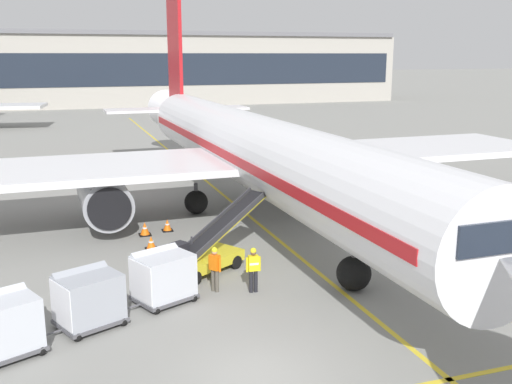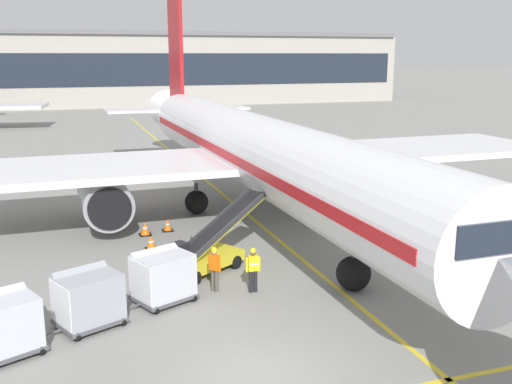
# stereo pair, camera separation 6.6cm
# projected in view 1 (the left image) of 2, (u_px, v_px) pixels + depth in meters

# --- Properties ---
(ground_plane) EXTENTS (600.00, 600.00, 0.00)m
(ground_plane) POSITION_uv_depth(u_px,v_px,m) (256.00, 376.00, 16.49)
(ground_plane) COLOR gray
(parked_airplane) EXTENTS (36.43, 46.67, 15.42)m
(parked_airplane) POSITION_uv_depth(u_px,v_px,m) (251.00, 150.00, 32.59)
(parked_airplane) COLOR white
(parked_airplane) RESTS_ON ground
(belt_loader) EXTENTS (5.21, 3.89, 2.89)m
(belt_loader) POSITION_uv_depth(u_px,v_px,m) (207.00, 251.00, 24.39)
(belt_loader) COLOR gold
(belt_loader) RESTS_ON ground
(baggage_cart_lead) EXTENTS (2.81, 2.27, 1.91)m
(baggage_cart_lead) POSITION_uv_depth(u_px,v_px,m) (163.00, 276.00, 21.24)
(baggage_cart_lead) COLOR #515156
(baggage_cart_lead) RESTS_ON ground
(baggage_cart_second) EXTENTS (2.81, 2.27, 1.91)m
(baggage_cart_second) POSITION_uv_depth(u_px,v_px,m) (88.00, 298.00, 19.31)
(baggage_cart_second) COLOR #515156
(baggage_cart_second) RESTS_ON ground
(baggage_cart_third) EXTENTS (2.81, 2.27, 1.91)m
(baggage_cart_third) POSITION_uv_depth(u_px,v_px,m) (2.00, 324.00, 17.40)
(baggage_cart_third) COLOR #515156
(baggage_cart_third) RESTS_ON ground
(ground_crew_by_loader) EXTENTS (0.42, 0.47, 1.74)m
(ground_crew_by_loader) POSITION_uv_depth(u_px,v_px,m) (215.00, 266.00, 22.19)
(ground_crew_by_loader) COLOR #514C42
(ground_crew_by_loader) RESTS_ON ground
(ground_crew_by_carts) EXTENTS (0.32, 0.56, 1.74)m
(ground_crew_by_carts) POSITION_uv_depth(u_px,v_px,m) (168.00, 276.00, 21.25)
(ground_crew_by_carts) COLOR #333847
(ground_crew_by_carts) RESTS_ON ground
(ground_crew_marshaller) EXTENTS (0.57, 0.27, 1.74)m
(ground_crew_marshaller) POSITION_uv_depth(u_px,v_px,m) (253.00, 267.00, 22.11)
(ground_crew_marshaller) COLOR black
(ground_crew_marshaller) RESTS_ON ground
(safety_cone_engine_keepout) EXTENTS (0.58, 0.58, 0.66)m
(safety_cone_engine_keepout) POSITION_uv_depth(u_px,v_px,m) (145.00, 229.00, 29.28)
(safety_cone_engine_keepout) COLOR black
(safety_cone_engine_keepout) RESTS_ON ground
(safety_cone_wingtip) EXTENTS (0.55, 0.55, 0.63)m
(safety_cone_wingtip) POSITION_uv_depth(u_px,v_px,m) (151.00, 243.00, 27.16)
(safety_cone_wingtip) COLOR black
(safety_cone_wingtip) RESTS_ON ground
(safety_cone_nose_mark) EXTENTS (0.53, 0.53, 0.61)m
(safety_cone_nose_mark) POSITION_uv_depth(u_px,v_px,m) (167.00, 225.00, 30.01)
(safety_cone_nose_mark) COLOR black
(safety_cone_nose_mark) RESTS_ON ground
(apron_guidance_line_lead_in) EXTENTS (0.20, 110.00, 0.01)m
(apron_guidance_line_lead_in) POSITION_uv_depth(u_px,v_px,m) (251.00, 217.00, 32.53)
(apron_guidance_line_lead_in) COLOR yellow
(apron_guidance_line_lead_in) RESTS_ON ground
(apron_guidance_line_stop_bar) EXTENTS (12.00, 0.20, 0.01)m
(apron_guidance_line_stop_bar) POSITION_uv_depth(u_px,v_px,m) (458.00, 378.00, 16.40)
(apron_guidance_line_stop_bar) COLOR yellow
(apron_guidance_line_stop_bar) RESTS_ON ground
(terminal_building) EXTENTS (96.79, 18.90, 12.57)m
(terminal_building) POSITION_uv_depth(u_px,v_px,m) (130.00, 69.00, 106.93)
(terminal_building) COLOR #A8A399
(terminal_building) RESTS_ON ground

